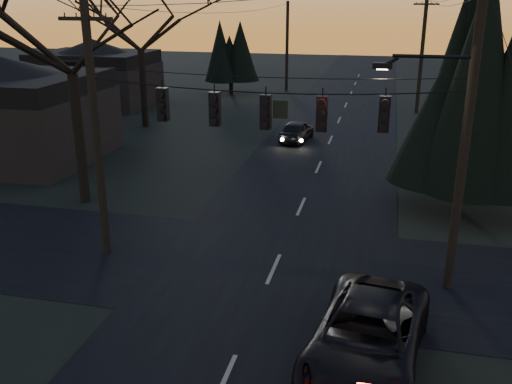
% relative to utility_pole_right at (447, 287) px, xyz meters
% --- Properties ---
extents(main_road, '(8.00, 120.00, 0.02)m').
position_rel_utility_pole_right_xyz_m(main_road, '(-5.50, 10.00, 0.01)').
color(main_road, black).
rests_on(main_road, ground).
extents(cross_road, '(60.00, 7.00, 0.02)m').
position_rel_utility_pole_right_xyz_m(cross_road, '(-5.50, 0.00, 0.01)').
color(cross_road, black).
rests_on(cross_road, ground).
extents(utility_pole_right, '(5.00, 0.30, 10.00)m').
position_rel_utility_pole_right_xyz_m(utility_pole_right, '(0.00, 0.00, 0.00)').
color(utility_pole_right, black).
rests_on(utility_pole_right, ground).
extents(utility_pole_left, '(1.80, 0.30, 8.50)m').
position_rel_utility_pole_right_xyz_m(utility_pole_left, '(-11.50, 0.00, 0.00)').
color(utility_pole_left, black).
rests_on(utility_pole_left, ground).
extents(utility_pole_far_r, '(1.80, 0.30, 8.50)m').
position_rel_utility_pole_right_xyz_m(utility_pole_far_r, '(0.00, 28.00, 0.00)').
color(utility_pole_far_r, black).
rests_on(utility_pole_far_r, ground).
extents(utility_pole_far_l, '(0.30, 0.30, 8.00)m').
position_rel_utility_pole_right_xyz_m(utility_pole_far_l, '(-11.50, 36.00, 0.00)').
color(utility_pole_far_l, black).
rests_on(utility_pole_far_l, ground).
extents(span_signal_assembly, '(11.50, 0.44, 1.51)m').
position_rel_utility_pole_right_xyz_m(span_signal_assembly, '(-5.74, 0.00, 5.31)').
color(span_signal_assembly, black).
rests_on(span_signal_assembly, ground).
extents(bare_tree_left, '(9.35, 9.35, 11.09)m').
position_rel_utility_pole_right_xyz_m(bare_tree_left, '(-14.84, 4.55, 7.75)').
color(bare_tree_left, black).
rests_on(bare_tree_left, ground).
extents(evergreen_right, '(4.84, 4.84, 8.65)m').
position_rel_utility_pole_right_xyz_m(evergreen_right, '(0.98, 7.08, 4.92)').
color(evergreen_right, black).
rests_on(evergreen_right, ground).
extents(bare_tree_dist, '(7.00, 7.00, 10.15)m').
position_rel_utility_pole_right_xyz_m(bare_tree_dist, '(-18.25, 19.01, 7.09)').
color(bare_tree_dist, black).
rests_on(bare_tree_dist, ground).
extents(evergreen_dist, '(3.62, 3.62, 6.15)m').
position_rel_utility_pole_right_xyz_m(evergreen_dist, '(-16.09, 33.29, 3.67)').
color(evergreen_dist, black).
rests_on(evergreen_dist, ground).
extents(house_left_near, '(10.00, 8.00, 5.60)m').
position_rel_utility_pole_right_xyz_m(house_left_near, '(-22.50, 10.00, 2.80)').
color(house_left_near, black).
rests_on(house_left_near, ground).
extents(house_left_far, '(9.00, 7.00, 5.20)m').
position_rel_utility_pole_right_xyz_m(house_left_far, '(-25.50, 26.00, 2.60)').
color(house_left_far, black).
rests_on(house_left_far, ground).
extents(suv_near, '(3.31, 5.86, 1.54)m').
position_rel_utility_pole_right_xyz_m(suv_near, '(-2.30, -4.50, 0.77)').
color(suv_near, black).
rests_on(suv_near, ground).
extents(sedan_oncoming_a, '(1.92, 3.90, 1.28)m').
position_rel_utility_pole_right_xyz_m(sedan_oncoming_a, '(-7.53, 17.33, 0.64)').
color(sedan_oncoming_a, black).
rests_on(sedan_oncoming_a, ground).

